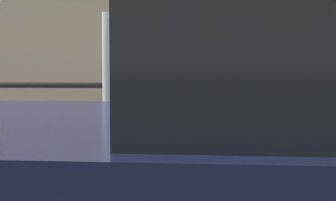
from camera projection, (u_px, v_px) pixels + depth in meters
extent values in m
cylinder|color=slate|center=(233.00, 165.00, 3.29)|extent=(0.07, 0.07, 1.04)
cylinder|color=#939699|center=(234.00, 67.00, 3.25)|extent=(0.18, 0.18, 0.27)
sphere|color=silver|center=(234.00, 42.00, 3.24)|extent=(0.17, 0.17, 0.17)
cube|color=black|center=(236.00, 58.00, 3.15)|extent=(0.10, 0.02, 0.07)
cube|color=white|center=(236.00, 75.00, 3.16)|extent=(0.11, 0.02, 0.09)
cylinder|color=black|center=(133.00, 172.00, 3.44)|extent=(0.15, 0.15, 0.89)
cylinder|color=black|center=(161.00, 173.00, 3.40)|extent=(0.15, 0.15, 0.89)
cube|color=gray|center=(147.00, 60.00, 3.37)|extent=(0.49, 0.30, 0.66)
cylinder|color=gray|center=(109.00, 58.00, 3.43)|extent=(0.09, 0.09, 0.63)
cylinder|color=gray|center=(191.00, 45.00, 3.46)|extent=(0.17, 0.46, 0.55)
cylinder|color=black|center=(200.00, 86.00, 5.20)|extent=(24.00, 0.06, 0.06)
cylinder|color=black|center=(200.00, 127.00, 5.23)|extent=(24.00, 0.05, 0.05)
cylinder|color=black|center=(114.00, 131.00, 5.29)|extent=(0.06, 0.06, 0.98)
cylinder|color=black|center=(288.00, 132.00, 5.17)|extent=(0.06, 0.06, 0.98)
cube|color=#ADA38E|center=(201.00, 41.00, 7.57)|extent=(32.00, 0.50, 3.44)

